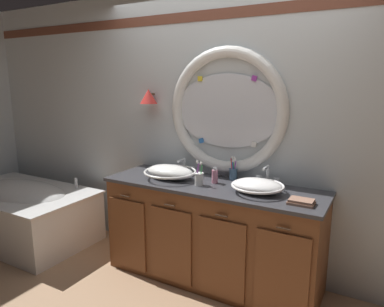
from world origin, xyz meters
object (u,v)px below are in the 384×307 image
(toothbrush_holder_left, at_px, (199,178))
(folded_hand_towel, at_px, (301,202))
(sink_basin_right, at_px, (258,186))
(toothbrush_holder_right, at_px, (233,173))
(sink_basin_left, at_px, (170,172))
(soap_dispenser, at_px, (215,176))
(bathtub, at_px, (22,209))

(toothbrush_holder_left, height_order, folded_hand_towel, toothbrush_holder_left)
(sink_basin_right, relative_size, folded_hand_towel, 2.29)
(sink_basin_right, relative_size, toothbrush_holder_right, 1.93)
(sink_basin_left, bearing_deg, toothbrush_holder_right, 25.45)
(sink_basin_left, relative_size, toothbrush_holder_right, 2.20)
(toothbrush_holder_right, relative_size, folded_hand_towel, 1.19)
(soap_dispenser, xyz_separation_m, folded_hand_towel, (0.78, -0.18, -0.04))
(toothbrush_holder_right, distance_m, soap_dispenser, 0.20)
(sink_basin_left, bearing_deg, toothbrush_holder_left, -9.29)
(toothbrush_holder_right, bearing_deg, folded_hand_towel, -27.09)
(bathtub, distance_m, sink_basin_right, 2.71)
(sink_basin_right, distance_m, toothbrush_holder_left, 0.50)
(sink_basin_left, distance_m, folded_hand_towel, 1.20)
(sink_basin_left, relative_size, folded_hand_towel, 2.61)
(sink_basin_left, xyz_separation_m, toothbrush_holder_right, (0.51, 0.24, -0.00))
(sink_basin_right, bearing_deg, toothbrush_holder_left, -173.90)
(toothbrush_holder_left, xyz_separation_m, folded_hand_towel, (0.87, -0.05, -0.04))
(bathtub, bearing_deg, toothbrush_holder_left, 6.06)
(bathtub, bearing_deg, sink_basin_left, 8.82)
(soap_dispenser, bearing_deg, folded_hand_towel, -12.69)
(sink_basin_left, height_order, toothbrush_holder_left, toothbrush_holder_left)
(toothbrush_holder_left, bearing_deg, sink_basin_right, 6.10)
(toothbrush_holder_left, distance_m, toothbrush_holder_right, 0.35)
(bathtub, relative_size, sink_basin_left, 3.40)
(bathtub, xyz_separation_m, sink_basin_left, (1.80, 0.28, 0.61))
(toothbrush_holder_right, relative_size, soap_dispenser, 1.50)
(toothbrush_holder_left, bearing_deg, soap_dispenser, 55.30)
(sink_basin_left, height_order, toothbrush_holder_right, toothbrush_holder_right)
(folded_hand_towel, bearing_deg, sink_basin_right, 164.34)
(sink_basin_right, height_order, toothbrush_holder_right, toothbrush_holder_right)
(sink_basin_right, xyz_separation_m, toothbrush_holder_left, (-0.50, -0.05, 0.00))
(sink_basin_right, bearing_deg, toothbrush_holder_right, 141.97)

